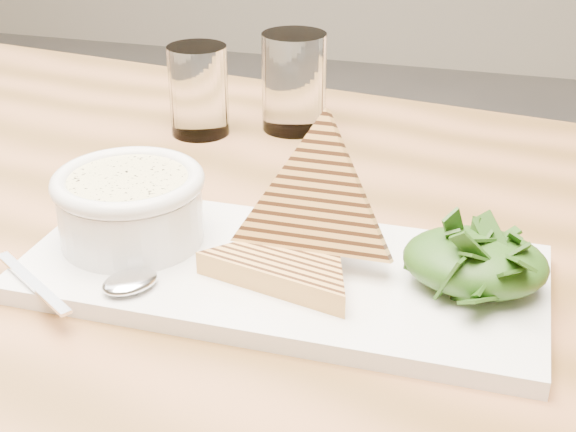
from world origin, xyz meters
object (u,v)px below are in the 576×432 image
(platter, at_px, (281,273))
(glass_near, at_px, (199,90))
(table_top, at_px, (214,256))
(glass_far, at_px, (294,82))
(soup_bowl, at_px, (131,214))

(platter, bearing_deg, glass_near, 122.51)
(table_top, bearing_deg, glass_far, 90.85)
(soup_bowl, xyz_separation_m, glass_far, (0.05, 0.33, 0.02))
(glass_near, distance_m, glass_far, 0.11)
(soup_bowl, xyz_separation_m, glass_near, (-0.05, 0.29, 0.01))
(soup_bowl, bearing_deg, glass_near, 100.52)
(platter, bearing_deg, soup_bowl, 177.12)
(soup_bowl, height_order, glass_far, glass_far)
(platter, height_order, soup_bowl, soup_bowl)
(table_top, bearing_deg, soup_bowl, -137.02)
(glass_near, height_order, glass_far, glass_far)
(table_top, height_order, soup_bowl, soup_bowl)
(platter, relative_size, soup_bowl, 3.47)
(table_top, relative_size, glass_far, 11.42)
(table_top, distance_m, glass_near, 0.27)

